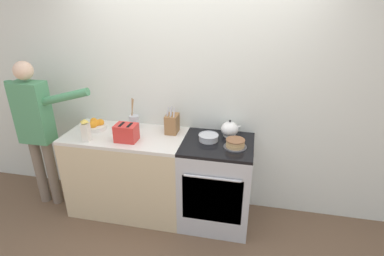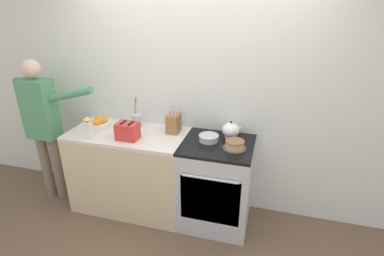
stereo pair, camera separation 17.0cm
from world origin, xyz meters
name	(u,v)px [view 2 (the right image)]	position (x,y,z in m)	size (l,w,h in m)	color
ground_plane	(179,233)	(0.00, 0.00, 0.00)	(16.00, 16.00, 0.00)	brown
wall_back	(196,94)	(0.00, 0.66, 1.30)	(8.00, 0.04, 2.60)	silver
counter_cabinet	(131,170)	(-0.66, 0.32, 0.46)	(1.25, 0.64, 0.92)	beige
stove_range	(216,184)	(0.31, 0.32, 0.46)	(0.70, 0.67, 0.92)	#B7BABF
layer_cake	(235,145)	(0.49, 0.26, 0.96)	(0.22, 0.22, 0.08)	#4C4C51
tea_kettle	(231,130)	(0.41, 0.51, 1.00)	(0.22, 0.18, 0.18)	white
mixing_bowl	(209,138)	(0.21, 0.35, 0.96)	(0.20, 0.20, 0.06)	#B7BABF
knife_block	(174,123)	(-0.19, 0.47, 1.02)	(0.12, 0.17, 0.29)	olive
utensil_crock	(137,120)	(-0.63, 0.50, 1.00)	(0.11, 0.11, 0.33)	#B7BABF
fruit_bowl	(99,123)	(-1.03, 0.39, 0.96)	(0.24, 0.24, 0.11)	silver
toaster	(128,131)	(-0.58, 0.18, 1.01)	(0.23, 0.16, 0.17)	red
milk_carton	(88,128)	(-0.97, 0.10, 1.03)	(0.07, 0.07, 0.23)	white
person_baker	(43,120)	(-1.63, 0.22, 1.00)	(0.94, 0.20, 1.66)	#7A6B5B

